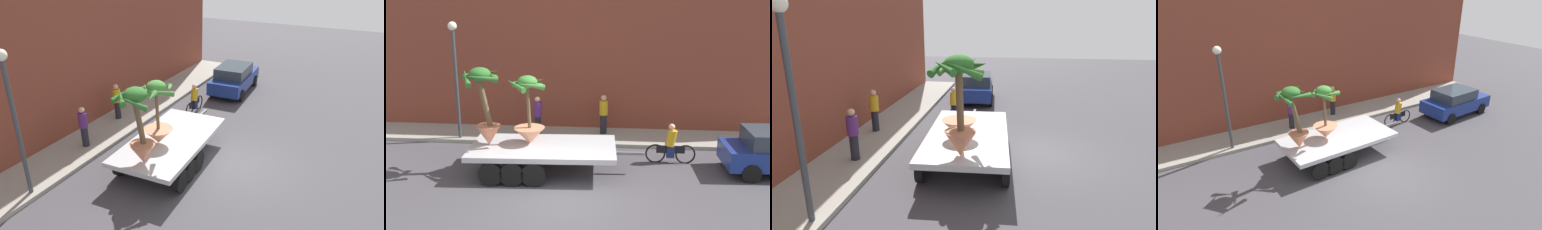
{
  "view_description": "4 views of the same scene",
  "coord_description": "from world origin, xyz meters",
  "views": [
    {
      "loc": [
        -11.27,
        -3.94,
        7.42
      ],
      "look_at": [
        0.84,
        2.29,
        1.22
      ],
      "focal_mm": 33.52,
      "sensor_mm": 36.0,
      "label": 1
    },
    {
      "loc": [
        1.59,
        -12.64,
        6.38
      ],
      "look_at": [
        0.22,
        2.75,
        1.99
      ],
      "focal_mm": 43.02,
      "sensor_mm": 36.0,
      "label": 2
    },
    {
      "loc": [
        -10.67,
        0.98,
        4.5
      ],
      "look_at": [
        0.14,
        2.57,
        1.24
      ],
      "focal_mm": 29.73,
      "sensor_mm": 36.0,
      "label": 3
    },
    {
      "loc": [
        -7.4,
        -9.3,
        7.76
      ],
      "look_at": [
        0.23,
        3.16,
        1.44
      ],
      "focal_mm": 30.68,
      "sensor_mm": 36.0,
      "label": 4
    }
  ],
  "objects": [
    {
      "name": "potted_palm_middle",
      "position": [
        -2.94,
        2.23,
        2.33
      ],
      "size": [
        1.43,
        1.52,
        2.74
      ],
      "color": "#C17251",
      "rests_on": "flatbed_trailer"
    },
    {
      "name": "flatbed_trailer",
      "position": [
        -1.19,
        2.27,
        0.76
      ],
      "size": [
        6.09,
        2.81,
        0.98
      ],
      "color": "#B7BABF",
      "rests_on": "ground"
    },
    {
      "name": "parked_car",
      "position": [
        7.35,
        2.9,
        0.83
      ],
      "size": [
        4.26,
        2.06,
        1.58
      ],
      "color": "navy",
      "rests_on": "ground"
    },
    {
      "name": "pedestrian_near_gate",
      "position": [
        1.0,
        6.35,
        1.04
      ],
      "size": [
        0.36,
        0.36,
        1.71
      ],
      "color": "black",
      "rests_on": "sidewalk"
    },
    {
      "name": "cyclist",
      "position": [
        3.58,
        3.56,
        0.67
      ],
      "size": [
        1.84,
        0.34,
        1.54
      ],
      "color": "black",
      "rests_on": "ground"
    },
    {
      "name": "pedestrian_far_left",
      "position": [
        -1.77,
        5.86,
        1.04
      ],
      "size": [
        0.36,
        0.36,
        1.71
      ],
      "color": "black",
      "rests_on": "sidewalk"
    },
    {
      "name": "sidewalk",
      "position": [
        0.0,
        6.1,
        0.07
      ],
      "size": [
        24.0,
        2.2,
        0.15
      ],
      "primitive_type": "cube",
      "color": "gray",
      "rests_on": "ground"
    },
    {
      "name": "ground_plane",
      "position": [
        0.0,
        0.0,
        0.0
      ],
      "size": [
        60.0,
        60.0,
        0.0
      ],
      "primitive_type": "plane",
      "color": "#423F44"
    },
    {
      "name": "building_facade",
      "position": [
        0.0,
        7.8,
        4.24
      ],
      "size": [
        24.0,
        1.2,
        8.47
      ],
      "primitive_type": "cube",
      "color": "brown",
      "rests_on": "ground"
    },
    {
      "name": "potted_palm_rear",
      "position": [
        -1.47,
        2.48,
        1.95
      ],
      "size": [
        1.45,
        1.44,
        2.43
      ],
      "color": "tan",
      "rests_on": "flatbed_trailer"
    },
    {
      "name": "street_lamp",
      "position": [
        -5.02,
        5.3,
        3.23
      ],
      "size": [
        0.36,
        0.36,
        4.83
      ],
      "color": "#383D42",
      "rests_on": "sidewalk"
    }
  ]
}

